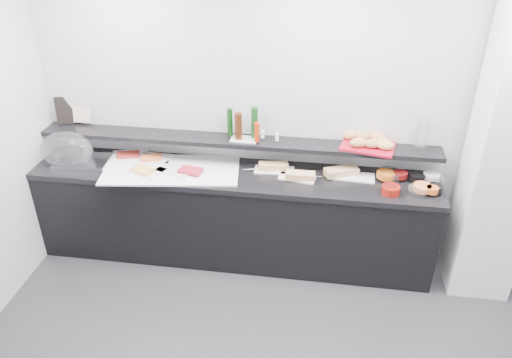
# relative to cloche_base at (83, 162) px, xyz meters

# --- Properties ---
(back_wall) EXTENTS (5.00, 0.02, 2.70)m
(back_wall) POSITION_rel_cloche_base_xyz_m (2.09, 0.33, 0.43)
(back_wall) COLOR #B7B9BF
(back_wall) RESTS_ON ground
(column) EXTENTS (0.50, 0.50, 2.70)m
(column) POSITION_rel_cloche_base_xyz_m (3.59, -0.02, 0.43)
(column) COLOR white
(column) RESTS_ON ground
(buffet_cabinet) EXTENTS (3.60, 0.60, 0.85)m
(buffet_cabinet) POSITION_rel_cloche_base_xyz_m (1.39, 0.03, -0.50)
(buffet_cabinet) COLOR black
(buffet_cabinet) RESTS_ON ground
(counter_top) EXTENTS (3.62, 0.62, 0.05)m
(counter_top) POSITION_rel_cloche_base_xyz_m (1.39, 0.03, -0.05)
(counter_top) COLOR black
(counter_top) RESTS_ON buffet_cabinet
(wall_shelf) EXTENTS (3.60, 0.25, 0.04)m
(wall_shelf) POSITION_rel_cloche_base_xyz_m (1.39, 0.21, 0.21)
(wall_shelf) COLOR black
(wall_shelf) RESTS_ON back_wall
(cloche_base) EXTENTS (0.51, 0.36, 0.04)m
(cloche_base) POSITION_rel_cloche_base_xyz_m (0.00, 0.00, 0.00)
(cloche_base) COLOR silver
(cloche_base) RESTS_ON counter_top
(cloche_dome) EXTENTS (0.51, 0.36, 0.34)m
(cloche_dome) POSITION_rel_cloche_base_xyz_m (-0.14, 0.01, 0.11)
(cloche_dome) COLOR white
(cloche_dome) RESTS_ON cloche_base
(linen_runner) EXTENTS (1.27, 0.73, 0.01)m
(linen_runner) POSITION_rel_cloche_base_xyz_m (0.84, -0.01, -0.01)
(linen_runner) COLOR white
(linen_runner) RESTS_ON counter_top
(platter_meat_a) EXTENTS (0.38, 0.31, 0.01)m
(platter_meat_a) POSITION_rel_cloche_base_xyz_m (0.39, 0.18, 0.00)
(platter_meat_a) COLOR white
(platter_meat_a) RESTS_ON linen_runner
(food_meat_a) EXTENTS (0.23, 0.17, 0.02)m
(food_meat_a) POSITION_rel_cloche_base_xyz_m (0.37, 0.16, 0.02)
(food_meat_a) COLOR maroon
(food_meat_a) RESTS_ON platter_meat_a
(platter_salmon) EXTENTS (0.29, 0.20, 0.01)m
(platter_salmon) POSITION_rel_cloche_base_xyz_m (0.65, 0.16, 0.00)
(platter_salmon) COLOR white
(platter_salmon) RESTS_ON linen_runner
(food_salmon) EXTENTS (0.21, 0.16, 0.02)m
(food_salmon) POSITION_rel_cloche_base_xyz_m (0.61, 0.13, 0.02)
(food_salmon) COLOR orange
(food_salmon) RESTS_ON platter_salmon
(platter_cheese) EXTENTS (0.37, 0.30, 0.01)m
(platter_cheese) POSITION_rel_cloche_base_xyz_m (0.63, -0.07, 0.00)
(platter_cheese) COLOR white
(platter_cheese) RESTS_ON linen_runner
(food_cheese) EXTENTS (0.23, 0.20, 0.02)m
(food_cheese) POSITION_rel_cloche_base_xyz_m (0.61, -0.10, 0.02)
(food_cheese) COLOR tan
(food_cheese) RESTS_ON platter_cheese
(platter_meat_b) EXTENTS (0.36, 0.30, 0.01)m
(platter_meat_b) POSITION_rel_cloche_base_xyz_m (0.89, -0.03, 0.00)
(platter_meat_b) COLOR silver
(platter_meat_b) RESTS_ON linen_runner
(food_meat_b) EXTENTS (0.22, 0.15, 0.02)m
(food_meat_b) POSITION_rel_cloche_base_xyz_m (1.03, -0.05, 0.02)
(food_meat_b) COLOR maroon
(food_meat_b) RESTS_ON platter_meat_b
(sandwich_plate_left) EXTENTS (0.36, 0.17, 0.01)m
(sandwich_plate_left) POSITION_rel_cloche_base_xyz_m (1.75, 0.13, -0.01)
(sandwich_plate_left) COLOR white
(sandwich_plate_left) RESTS_ON counter_top
(sandwich_food_left) EXTENTS (0.27, 0.15, 0.06)m
(sandwich_food_left) POSITION_rel_cloche_base_xyz_m (1.74, 0.13, 0.02)
(sandwich_food_left) COLOR tan
(sandwich_food_left) RESTS_ON sandwich_plate_left
(tongs_left) EXTENTS (0.16, 0.04, 0.01)m
(tongs_left) POSITION_rel_cloche_base_xyz_m (1.56, 0.09, -0.00)
(tongs_left) COLOR silver
(tongs_left) RESTS_ON sandwich_plate_left
(sandwich_plate_mid) EXTENTS (0.33, 0.18, 0.01)m
(sandwich_plate_mid) POSITION_rel_cloche_base_xyz_m (1.97, 0.02, -0.01)
(sandwich_plate_mid) COLOR white
(sandwich_plate_mid) RESTS_ON counter_top
(sandwich_food_mid) EXTENTS (0.25, 0.10, 0.06)m
(sandwich_food_mid) POSITION_rel_cloche_base_xyz_m (1.99, -0.01, 0.02)
(sandwich_food_mid) COLOR tan
(sandwich_food_mid) RESTS_ON sandwich_plate_mid
(tongs_mid) EXTENTS (0.15, 0.07, 0.01)m
(tongs_mid) POSITION_rel_cloche_base_xyz_m (2.05, -0.00, -0.00)
(tongs_mid) COLOR silver
(tongs_mid) RESTS_ON sandwich_plate_mid
(sandwich_plate_right) EXTENTS (0.41, 0.19, 0.01)m
(sandwich_plate_right) POSITION_rel_cloche_base_xyz_m (2.43, 0.11, -0.01)
(sandwich_plate_right) COLOR white
(sandwich_plate_right) RESTS_ON counter_top
(sandwich_food_right) EXTENTS (0.31, 0.22, 0.06)m
(sandwich_food_right) POSITION_rel_cloche_base_xyz_m (2.34, 0.12, 0.02)
(sandwich_food_right) COLOR tan
(sandwich_food_right) RESTS_ON sandwich_plate_right
(tongs_right) EXTENTS (0.14, 0.08, 0.01)m
(tongs_right) POSITION_rel_cloche_base_xyz_m (2.22, 0.08, -0.00)
(tongs_right) COLOR #B8BAC0
(tongs_right) RESTS_ON sandwich_plate_right
(bowl_glass_fruit) EXTENTS (0.25, 0.25, 0.07)m
(bowl_glass_fruit) POSITION_rel_cloche_base_xyz_m (2.76, 0.14, 0.02)
(bowl_glass_fruit) COLOR white
(bowl_glass_fruit) RESTS_ON counter_top
(fill_glass_fruit) EXTENTS (0.16, 0.16, 0.05)m
(fill_glass_fruit) POSITION_rel_cloche_base_xyz_m (2.72, 0.12, 0.03)
(fill_glass_fruit) COLOR #C5611A
(fill_glass_fruit) RESTS_ON bowl_glass_fruit
(bowl_black_jam) EXTENTS (0.17, 0.17, 0.07)m
(bowl_black_jam) POSITION_rel_cloche_base_xyz_m (2.99, 0.12, 0.02)
(bowl_black_jam) COLOR black
(bowl_black_jam) RESTS_ON counter_top
(fill_black_jam) EXTENTS (0.13, 0.13, 0.05)m
(fill_black_jam) POSITION_rel_cloche_base_xyz_m (2.85, 0.14, 0.03)
(fill_black_jam) COLOR #5F0E0D
(fill_black_jam) RESTS_ON bowl_black_jam
(bowl_glass_cream) EXTENTS (0.18, 0.18, 0.07)m
(bowl_glass_cream) POSITION_rel_cloche_base_xyz_m (3.12, 0.12, 0.02)
(bowl_glass_cream) COLOR white
(bowl_glass_cream) RESTS_ON counter_top
(fill_glass_cream) EXTENTS (0.17, 0.17, 0.05)m
(fill_glass_cream) POSITION_rel_cloche_base_xyz_m (3.11, 0.15, 0.03)
(fill_glass_cream) COLOR white
(fill_glass_cream) RESTS_ON bowl_glass_cream
(bowl_red_jam) EXTENTS (0.19, 0.19, 0.07)m
(bowl_red_jam) POSITION_rel_cloche_base_xyz_m (2.75, -0.12, 0.02)
(bowl_red_jam) COLOR maroon
(bowl_red_jam) RESTS_ON counter_top
(fill_red_jam) EXTENTS (0.12, 0.12, 0.05)m
(fill_red_jam) POSITION_rel_cloche_base_xyz_m (2.74, -0.11, 0.03)
(fill_red_jam) COLOR #550F0C
(fill_red_jam) RESTS_ON bowl_red_jam
(bowl_glass_salmon) EXTENTS (0.19, 0.19, 0.07)m
(bowl_glass_salmon) POSITION_rel_cloche_base_xyz_m (2.96, -0.11, 0.02)
(bowl_glass_salmon) COLOR white
(bowl_glass_salmon) RESTS_ON counter_top
(fill_glass_salmon) EXTENTS (0.15, 0.15, 0.05)m
(fill_glass_salmon) POSITION_rel_cloche_base_xyz_m (3.00, -0.06, 0.03)
(fill_glass_salmon) COLOR #FB763D
(fill_glass_salmon) RESTS_ON bowl_glass_salmon
(bowl_black_fruit) EXTENTS (0.14, 0.14, 0.07)m
(bowl_black_fruit) POSITION_rel_cloche_base_xyz_m (3.11, -0.05, 0.02)
(bowl_black_fruit) COLOR black
(bowl_black_fruit) RESTS_ON counter_top
(fill_black_fruit) EXTENTS (0.11, 0.11, 0.05)m
(fill_black_fruit) POSITION_rel_cloche_base_xyz_m (3.08, -0.09, 0.03)
(fill_black_fruit) COLOR orange
(fill_black_fruit) RESTS_ON bowl_black_fruit
(framed_print) EXTENTS (0.26, 0.16, 0.26)m
(framed_print) POSITION_rel_cloche_base_xyz_m (-0.22, 0.33, 0.36)
(framed_print) COLOR black
(framed_print) RESTS_ON wall_shelf
(print_art) EXTENTS (0.17, 0.05, 0.22)m
(print_art) POSITION_rel_cloche_base_xyz_m (-0.10, 0.33, 0.36)
(print_art) COLOR beige
(print_art) RESTS_ON framed_print
(condiment_tray) EXTENTS (0.24, 0.15, 0.01)m
(condiment_tray) POSITION_rel_cloche_base_xyz_m (1.47, 0.20, 0.24)
(condiment_tray) COLOR silver
(condiment_tray) RESTS_ON wall_shelf
(bottle_green_a) EXTENTS (0.06, 0.06, 0.26)m
(bottle_green_a) POSITION_rel_cloche_base_xyz_m (1.34, 0.24, 0.37)
(bottle_green_a) COLOR #0E350E
(bottle_green_a) RESTS_ON condiment_tray
(bottle_brown) EXTENTS (0.08, 0.08, 0.24)m
(bottle_brown) POSITION_rel_cloche_base_xyz_m (1.42, 0.20, 0.36)
(bottle_brown) COLOR #3B1A0A
(bottle_brown) RESTS_ON condiment_tray
(bottle_green_b) EXTENTS (0.06, 0.06, 0.28)m
(bottle_green_b) POSITION_rel_cloche_base_xyz_m (1.56, 0.25, 0.38)
(bottle_green_b) COLOR #103C13
(bottle_green_b) RESTS_ON condiment_tray
(bottle_hot) EXTENTS (0.05, 0.05, 0.18)m
(bottle_hot) POSITION_rel_cloche_base_xyz_m (1.59, 0.16, 0.33)
(bottle_hot) COLOR #AE2C0C
(bottle_hot) RESTS_ON condiment_tray
(shaker_salt) EXTENTS (0.04, 0.04, 0.07)m
(shaker_salt) POSITION_rel_cloche_base_xyz_m (1.76, 0.20, 0.28)
(shaker_salt) COLOR white
(shaker_salt) RESTS_ON condiment_tray
(shaker_pepper) EXTENTS (0.04, 0.04, 0.07)m
(shaker_pepper) POSITION_rel_cloche_base_xyz_m (1.63, 0.24, 0.28)
(shaker_pepper) COLOR white
(shaker_pepper) RESTS_ON condiment_tray
(bread_tray) EXTENTS (0.50, 0.40, 0.02)m
(bread_tray) POSITION_rel_cloche_base_xyz_m (2.55, 0.22, 0.24)
(bread_tray) COLOR #AA1226
(bread_tray) RESTS_ON wall_shelf
(bread_roll_nw) EXTENTS (0.14, 0.11, 0.08)m
(bread_roll_nw) POSITION_rel_cloche_base_xyz_m (2.40, 0.31, 0.29)
(bread_roll_nw) COLOR #BB9047
(bread_roll_nw) RESTS_ON bread_tray
(bread_roll_n) EXTENTS (0.13, 0.09, 0.08)m
(bread_roll_n) POSITION_rel_cloche_base_xyz_m (2.51, 0.30, 0.29)
(bread_roll_n) COLOR #B28C44
(bread_roll_n) RESTS_ON bread_tray
(bread_roll_ne) EXTENTS (0.17, 0.13, 0.08)m
(bread_roll_ne) POSITION_rel_cloche_base_xyz_m (2.63, 0.32, 0.29)
(bread_roll_ne) COLOR #BF7949
(bread_roll_ne) RESTS_ON bread_tray
(bread_roll_sw) EXTENTS (0.18, 0.15, 0.08)m
(bread_roll_sw) POSITION_rel_cloche_base_xyz_m (2.46, 0.17, 0.29)
(bread_roll_sw) COLOR #B07843
(bread_roll_sw) RESTS_ON bread_tray
(bread_roll_s) EXTENTS (0.18, 0.15, 0.08)m
(bread_roll_s) POSITION_rel_cloche_base_xyz_m (2.59, 0.18, 0.29)
(bread_roll_s) COLOR #AD7042
(bread_roll_s) RESTS_ON bread_tray
(bread_roll_se) EXTENTS (0.17, 0.12, 0.08)m
(bread_roll_se) POSITION_rel_cloche_base_xyz_m (2.69, 0.15, 0.29)
(bread_roll_se) COLOR tan
(bread_roll_se) RESTS_ON bread_tray
(bread_roll_midw) EXTENTS (0.16, 0.12, 0.08)m
(bread_roll_midw) POSITION_rel_cloche_base_xyz_m (2.47, 0.17, 0.29)
(bread_roll_midw) COLOR #B97E46
(bread_roll_midw) RESTS_ON bread_tray
(bread_roll_mide) EXTENTS (0.14, 0.10, 0.08)m
(bread_roll_mide) POSITION_rel_cloche_base_xyz_m (2.66, 0.22, 0.29)
(bread_roll_mide) COLOR #C8874C
(bread_roll_mide) RESTS_ON bread_tray
(carafe) EXTENTS (0.11, 0.11, 0.30)m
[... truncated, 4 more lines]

